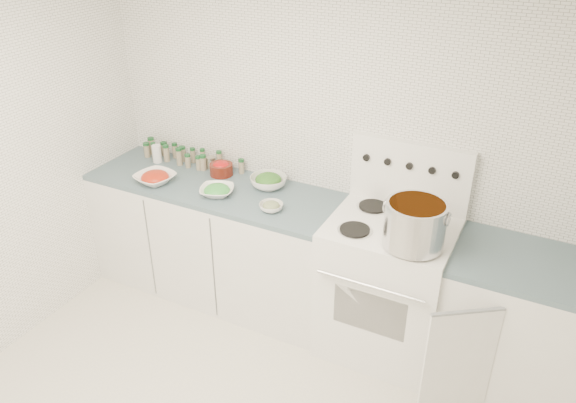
# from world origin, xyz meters

# --- Properties ---
(room_walls) EXTENTS (3.54, 3.04, 2.52)m
(room_walls) POSITION_xyz_m (0.00, 0.00, 1.56)
(room_walls) COLOR white
(room_walls) RESTS_ON ground
(counter_left) EXTENTS (1.85, 0.62, 0.90)m
(counter_left) POSITION_xyz_m (-0.82, 1.19, 0.45)
(counter_left) COLOR white
(counter_left) RESTS_ON ground
(stove) EXTENTS (0.76, 0.70, 1.36)m
(stove) POSITION_xyz_m (0.48, 1.19, 0.50)
(stove) COLOR white
(stove) RESTS_ON ground
(counter_right) EXTENTS (0.89, 0.85, 0.90)m
(counter_right) POSITION_xyz_m (1.30, 1.19, 0.45)
(counter_right) COLOR white
(counter_right) RESTS_ON ground
(stock_pot) EXTENTS (0.36, 0.34, 0.26)m
(stock_pot) POSITION_xyz_m (0.65, 1.01, 1.09)
(stock_pot) COLOR silver
(stock_pot) RESTS_ON stove
(bowl_tomato) EXTENTS (0.31, 0.31, 0.09)m
(bowl_tomato) POSITION_xyz_m (-1.21, 1.03, 0.94)
(bowl_tomato) COLOR white
(bowl_tomato) RESTS_ON counter_left
(bowl_snowpea) EXTENTS (0.29, 0.29, 0.08)m
(bowl_snowpea) POSITION_xyz_m (-0.72, 1.08, 0.93)
(bowl_snowpea) COLOR white
(bowl_snowpea) RESTS_ON counter_left
(bowl_broccoli) EXTENTS (0.31, 0.31, 0.10)m
(bowl_broccoli) POSITION_xyz_m (-0.46, 1.34, 0.95)
(bowl_broccoli) COLOR white
(bowl_broccoli) RESTS_ON counter_left
(bowl_zucchini) EXTENTS (0.16, 0.16, 0.06)m
(bowl_zucchini) POSITION_xyz_m (-0.29, 1.06, 0.93)
(bowl_zucchini) COLOR white
(bowl_zucchini) RESTS_ON counter_left
(bowl_pepper) EXTENTS (0.17, 0.17, 0.10)m
(bowl_pepper) POSITION_xyz_m (-0.86, 1.36, 0.95)
(bowl_pepper) COLOR #4F160D
(bowl_pepper) RESTS_ON counter_left
(salt_canister) EXTENTS (0.07, 0.07, 0.13)m
(salt_canister) POSITION_xyz_m (-1.42, 1.32, 0.97)
(salt_canister) COLOR white
(salt_canister) RESTS_ON counter_left
(tin_can) EXTENTS (0.08, 0.08, 0.09)m
(tin_can) POSITION_xyz_m (-0.99, 1.41, 0.94)
(tin_can) COLOR gray
(tin_can) RESTS_ON counter_left
(spice_cluster) EXTENTS (0.86, 0.15, 0.14)m
(spice_cluster) POSITION_xyz_m (-1.25, 1.40, 0.96)
(spice_cluster) COLOR gray
(spice_cluster) RESTS_ON counter_left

